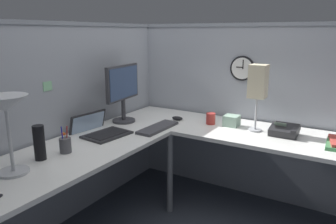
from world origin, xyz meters
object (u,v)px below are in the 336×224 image
(computer_mouse, at_px, (177,118))
(desk_lamp_dome, at_px, (6,110))
(wall_clock, at_px, (242,68))
(keyboard, at_px, (158,128))
(pen_cup, at_px, (65,145))
(desk_lamp_paper, at_px, (258,83))
(office_phone, at_px, (285,131))
(coffee_mug, at_px, (211,119))
(monitor, at_px, (123,89))
(laptop, at_px, (98,130))
(thermos_flask, at_px, (39,143))
(tissue_box, at_px, (232,121))

(computer_mouse, xyz_separation_m, desk_lamp_dome, (-1.46, 0.23, 0.35))
(desk_lamp_dome, height_order, wall_clock, wall_clock)
(keyboard, relative_size, pen_cup, 2.39)
(keyboard, relative_size, desk_lamp_paper, 0.81)
(office_phone, height_order, coffee_mug, office_phone)
(monitor, bearing_deg, pen_cup, -169.52)
(wall_clock, bearing_deg, desk_lamp_paper, -143.23)
(desk_lamp_dome, distance_m, pen_cup, 0.49)
(computer_mouse, height_order, wall_clock, wall_clock)
(keyboard, xyz_separation_m, pen_cup, (-0.76, 0.23, 0.04))
(laptop, bearing_deg, thermos_flask, -173.96)
(thermos_flask, xyz_separation_m, tissue_box, (1.32, -0.76, -0.06))
(office_phone, relative_size, tissue_box, 1.71)
(monitor, distance_m, computer_mouse, 0.55)
(keyboard, distance_m, desk_lamp_dome, 1.21)
(keyboard, distance_m, pen_cup, 0.80)
(coffee_mug, bearing_deg, desk_lamp_dome, 160.05)
(desk_lamp_paper, bearing_deg, computer_mouse, 93.70)
(keyboard, distance_m, computer_mouse, 0.32)
(monitor, xyz_separation_m, thermos_flask, (-0.96, -0.11, -0.18))
(office_phone, bearing_deg, keyboard, 111.28)
(computer_mouse, distance_m, thermos_flask, 1.28)
(desk_lamp_paper, bearing_deg, laptop, 124.59)
(computer_mouse, distance_m, coffee_mug, 0.31)
(monitor, xyz_separation_m, desk_lamp_paper, (0.34, -1.07, 0.09))
(laptop, bearing_deg, monitor, 6.77)
(computer_mouse, xyz_separation_m, office_phone, (0.04, -0.93, 0.02))
(keyboard, distance_m, office_phone, 0.99)
(thermos_flask, bearing_deg, desk_lamp_paper, -36.75)
(tissue_box, bearing_deg, wall_clock, 4.77)
(coffee_mug, bearing_deg, pen_cup, 154.30)
(keyboard, height_order, coffee_mug, coffee_mug)
(monitor, height_order, computer_mouse, monitor)
(desk_lamp_dome, bearing_deg, laptop, 7.14)
(desk_lamp_dome, relative_size, coffee_mug, 4.64)
(computer_mouse, relative_size, desk_lamp_dome, 0.23)
(coffee_mug, distance_m, wall_clock, 0.54)
(office_phone, distance_m, coffee_mug, 0.62)
(computer_mouse, relative_size, office_phone, 0.51)
(desk_lamp_dome, xyz_separation_m, desk_lamp_paper, (1.50, -0.93, 0.02))
(laptop, distance_m, keyboard, 0.48)
(desk_lamp_dome, bearing_deg, office_phone, -37.81)
(computer_mouse, xyz_separation_m, wall_clock, (0.36, -0.46, 0.44))
(pen_cup, bearing_deg, desk_lamp_paper, -39.31)
(wall_clock, bearing_deg, thermos_flask, 155.49)
(desk_lamp_paper, relative_size, tissue_box, 4.42)
(computer_mouse, xyz_separation_m, desk_lamp_paper, (0.04, -0.69, 0.37))
(pen_cup, bearing_deg, wall_clock, -25.61)
(keyboard, bearing_deg, wall_clock, -33.10)
(office_phone, distance_m, desk_lamp_paper, 0.42)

